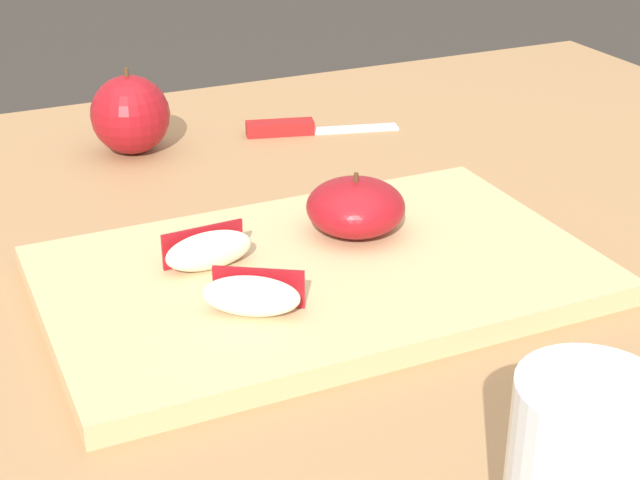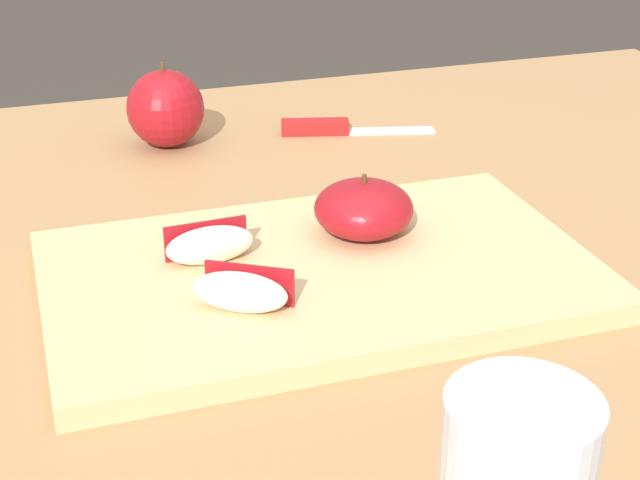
% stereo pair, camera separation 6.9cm
% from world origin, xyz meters
% --- Properties ---
extents(dining_table, '(1.35, 0.92, 0.74)m').
position_xyz_m(dining_table, '(0.00, 0.00, 0.65)').
color(dining_table, '#9E754C').
rests_on(dining_table, ground_plane).
extents(cutting_board, '(0.40, 0.24, 0.02)m').
position_xyz_m(cutting_board, '(0.06, -0.04, 0.75)').
color(cutting_board, tan).
rests_on(cutting_board, dining_table).
extents(apple_half_skin_up, '(0.08, 0.08, 0.05)m').
position_xyz_m(apple_half_skin_up, '(0.11, -0.00, 0.78)').
color(apple_half_skin_up, maroon).
rests_on(apple_half_skin_up, cutting_board).
extents(apple_wedge_back, '(0.07, 0.03, 0.03)m').
position_xyz_m(apple_wedge_back, '(-0.01, -0.01, 0.77)').
color(apple_wedge_back, '#F4EACC').
rests_on(apple_wedge_back, cutting_board).
extents(apple_wedge_middle, '(0.07, 0.05, 0.03)m').
position_xyz_m(apple_wedge_middle, '(-0.01, -0.09, 0.77)').
color(apple_wedge_middle, '#F4EACC').
rests_on(apple_wedge_middle, cutting_board).
extents(paring_knife, '(0.16, 0.06, 0.01)m').
position_xyz_m(paring_knife, '(0.17, 0.27, 0.75)').
color(paring_knife, silver).
rests_on(paring_knife, dining_table).
extents(whole_apple_red_delicious, '(0.08, 0.08, 0.09)m').
position_xyz_m(whole_apple_red_delicious, '(0.01, 0.29, 0.78)').
color(whole_apple_red_delicious, maroon).
rests_on(whole_apple_red_delicious, dining_table).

